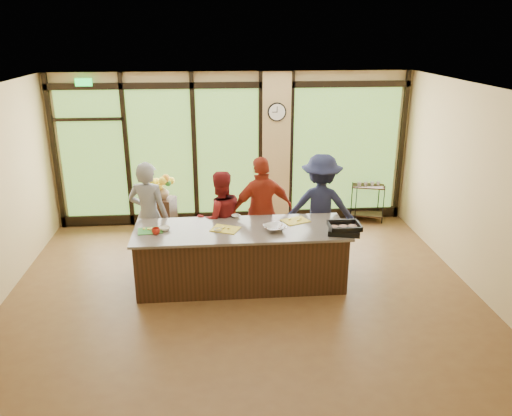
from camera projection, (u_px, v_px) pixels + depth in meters
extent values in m
plane|color=brown|center=(243.00, 292.00, 7.52)|extent=(7.00, 7.00, 0.00)
plane|color=silver|center=(241.00, 90.00, 6.50)|extent=(7.00, 7.00, 0.00)
plane|color=tan|center=(233.00, 150.00, 9.82)|extent=(7.00, 0.00, 7.00)
plane|color=tan|center=(480.00, 192.00, 7.29)|extent=(0.00, 6.00, 6.00)
cube|color=tan|center=(276.00, 150.00, 9.84)|extent=(0.55, 0.12, 3.00)
cube|color=black|center=(232.00, 85.00, 9.35)|extent=(6.90, 0.08, 0.12)
cube|color=black|center=(234.00, 216.00, 10.25)|extent=(6.90, 0.08, 0.20)
cube|color=#19D83F|center=(84.00, 82.00, 9.06)|extent=(0.30, 0.04, 0.14)
cube|color=#336924|center=(93.00, 155.00, 9.60)|extent=(1.20, 0.02, 2.50)
cube|color=#336924|center=(161.00, 154.00, 9.70)|extent=(1.20, 0.02, 2.50)
cube|color=#336924|center=(228.00, 153.00, 9.80)|extent=(1.20, 0.02, 2.50)
cube|color=#336924|center=(345.00, 150.00, 9.99)|extent=(2.10, 0.02, 2.50)
cube|color=black|center=(55.00, 154.00, 9.50)|extent=(0.08, 0.08, 3.00)
cube|color=black|center=(127.00, 152.00, 9.61)|extent=(0.08, 0.08, 3.00)
cube|color=black|center=(194.00, 151.00, 9.72)|extent=(0.08, 0.08, 3.00)
cube|color=black|center=(261.00, 150.00, 9.82)|extent=(0.08, 0.08, 3.00)
cube|color=black|center=(291.00, 149.00, 9.87)|extent=(0.08, 0.08, 3.00)
cube|color=black|center=(401.00, 147.00, 10.05)|extent=(0.08, 0.08, 3.00)
cube|color=black|center=(241.00, 257.00, 7.65)|extent=(3.10, 1.00, 0.88)
cube|color=#6D635A|center=(241.00, 230.00, 7.50)|extent=(3.20, 1.10, 0.04)
cylinder|color=black|center=(277.00, 112.00, 9.52)|extent=(0.36, 0.04, 0.36)
cylinder|color=white|center=(277.00, 112.00, 9.50)|extent=(0.31, 0.01, 0.31)
cube|color=black|center=(277.00, 109.00, 9.48)|extent=(0.01, 0.00, 0.11)
cube|color=black|center=(274.00, 112.00, 9.49)|extent=(0.09, 0.00, 0.01)
imported|color=slate|center=(149.00, 216.00, 8.05)|extent=(0.76, 0.61, 1.80)
imported|color=maroon|center=(220.00, 219.00, 8.14)|extent=(0.93, 0.81, 1.63)
imported|color=maroon|center=(262.00, 211.00, 8.21)|extent=(1.15, 0.71, 1.83)
imported|color=#1A1E39|center=(320.00, 207.00, 8.40)|extent=(1.29, 0.90, 1.83)
cube|color=black|center=(344.00, 231.00, 7.31)|extent=(0.53, 0.46, 0.08)
imported|color=silver|center=(275.00, 228.00, 7.41)|extent=(0.41, 0.41, 0.08)
cube|color=#2F802E|center=(150.00, 231.00, 7.39)|extent=(0.39, 0.32, 0.01)
cube|color=gold|center=(225.00, 229.00, 7.45)|extent=(0.48, 0.43, 0.01)
cube|color=gold|center=(295.00, 221.00, 7.78)|extent=(0.47, 0.42, 0.01)
imported|color=white|center=(165.00, 229.00, 7.42)|extent=(0.19, 0.19, 0.05)
imported|color=white|center=(218.00, 230.00, 7.39)|extent=(0.16, 0.16, 0.04)
imported|color=white|center=(236.00, 216.00, 7.94)|extent=(0.18, 0.18, 0.04)
imported|color=#AE1F11|center=(156.00, 231.00, 7.27)|extent=(0.15, 0.15, 0.10)
cube|color=black|center=(164.00, 219.00, 9.30)|extent=(0.50, 0.50, 0.81)
imported|color=olive|center=(162.00, 192.00, 9.12)|extent=(0.25, 0.25, 0.26)
cube|color=black|center=(366.00, 214.00, 10.26)|extent=(0.70, 0.52, 0.03)
cube|color=black|center=(369.00, 186.00, 10.06)|extent=(0.70, 0.52, 0.03)
cylinder|color=black|center=(356.00, 206.00, 10.01)|extent=(0.02, 0.02, 0.80)
cylinder|color=black|center=(383.00, 205.00, 10.05)|extent=(0.02, 0.02, 0.80)
cylinder|color=black|center=(352.00, 201.00, 10.31)|extent=(0.02, 0.02, 0.80)
cylinder|color=black|center=(378.00, 200.00, 10.35)|extent=(0.02, 0.02, 0.80)
imported|color=silver|center=(359.00, 184.00, 10.03)|extent=(0.11, 0.11, 0.08)
imported|color=silver|center=(366.00, 184.00, 10.04)|extent=(0.11, 0.11, 0.08)
imported|color=silver|center=(372.00, 183.00, 10.05)|extent=(0.11, 0.11, 0.08)
imported|color=silver|center=(378.00, 183.00, 10.06)|extent=(0.11, 0.11, 0.08)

